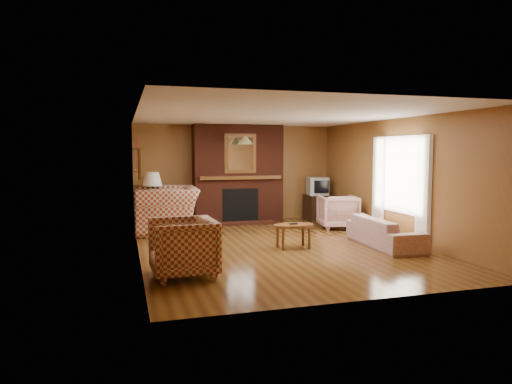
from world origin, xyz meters
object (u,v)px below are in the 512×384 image
object	(u,v)px
floral_sofa	(385,232)
tv_stand	(317,207)
plaid_armchair	(183,247)
crt_tv	(318,186)
floral_armchair	(338,212)
side_table	(153,217)
plaid_loveseat	(166,209)
coffee_table	(293,228)
table_lamp	(153,186)
fireplace	(238,174)

from	to	relation	value
floral_sofa	tv_stand	world-z (taller)	tv_stand
plaid_armchair	crt_tv	xyz separation A→B (m)	(4.00, 4.38, 0.45)
tv_stand	plaid_armchair	bearing A→B (deg)	-136.65
floral_armchair	side_table	distance (m)	4.18
floral_sofa	floral_armchair	distance (m)	2.05
plaid_loveseat	coffee_table	size ratio (longest dim) A/B	2.03
plaid_loveseat	floral_sofa	size ratio (longest dim) A/B	0.83
plaid_loveseat	side_table	xyz separation A→B (m)	(-0.25, 0.39, -0.20)
coffee_table	table_lamp	xyz separation A→B (m)	(-2.31, 2.73, 0.60)
coffee_table	crt_tv	bearing A→B (deg)	59.09
floral_sofa	crt_tv	bearing A→B (deg)	0.70
side_table	table_lamp	bearing A→B (deg)	0.00
plaid_armchair	coffee_table	distance (m)	2.52
fireplace	crt_tv	world-z (taller)	fireplace
plaid_armchair	coffee_table	size ratio (longest dim) A/B	1.21
coffee_table	floral_armchair	bearing A→B (deg)	44.79
floral_sofa	table_lamp	distance (m)	5.07
floral_sofa	table_lamp	size ratio (longest dim) A/B	2.60
plaid_loveseat	floral_armchair	distance (m)	3.86
fireplace	floral_sofa	distance (m)	4.15
side_table	plaid_armchair	bearing A→B (deg)	-87.87
plaid_armchair	side_table	size ratio (longest dim) A/B	1.56
side_table	crt_tv	xyz separation A→B (m)	(4.15, 0.34, 0.57)
plaid_loveseat	tv_stand	world-z (taller)	plaid_loveseat
plaid_loveseat	crt_tv	bearing A→B (deg)	102.88
fireplace	floral_armchair	bearing A→B (deg)	-38.04
floral_sofa	tv_stand	xyz separation A→B (m)	(0.15, 3.39, 0.05)
plaid_loveseat	crt_tv	world-z (taller)	crt_tv
fireplace	floral_armchair	distance (m)	2.61
side_table	tv_stand	xyz separation A→B (m)	(4.15, 0.35, 0.03)
fireplace	table_lamp	world-z (taller)	fireplace
coffee_table	table_lamp	bearing A→B (deg)	130.15
floral_sofa	fireplace	bearing A→B (deg)	31.22
tv_stand	crt_tv	size ratio (longest dim) A/B	1.14
floral_armchair	table_lamp	size ratio (longest dim) A/B	1.19
plaid_loveseat	floral_sofa	bearing A→B (deg)	56.95
crt_tv	plaid_loveseat	bearing A→B (deg)	-169.32
floral_armchair	side_table	world-z (taller)	floral_armchair
side_table	coffee_table	bearing A→B (deg)	-49.85
fireplace	plaid_armchair	xyz separation A→B (m)	(-1.95, -4.57, -0.77)
floral_armchair	side_table	bearing A→B (deg)	-2.71
floral_sofa	table_lamp	world-z (taller)	table_lamp
plaid_armchair	tv_stand	bearing A→B (deg)	135.24
plaid_loveseat	table_lamp	xyz separation A→B (m)	(-0.25, 0.39, 0.48)
plaid_armchair	table_lamp	bearing A→B (deg)	179.71
floral_sofa	side_table	bearing A→B (deg)	56.00
plaid_loveseat	side_table	bearing A→B (deg)	-145.24
fireplace	plaid_armchair	distance (m)	5.03
plaid_armchair	side_table	xyz separation A→B (m)	(-0.15, 4.04, -0.12)
plaid_armchair	floral_armchair	bearing A→B (deg)	125.50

